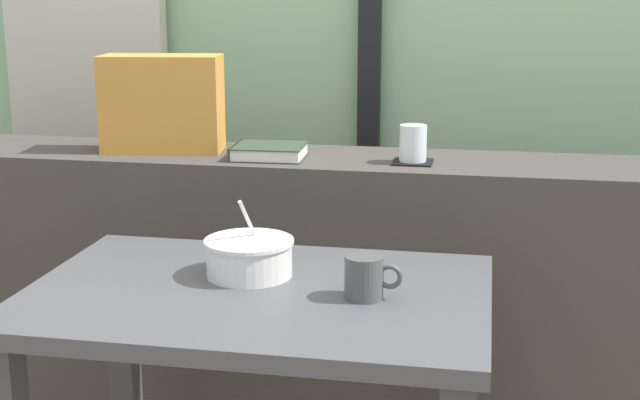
# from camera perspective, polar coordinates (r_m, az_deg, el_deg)

# --- Properties ---
(dark_console_ledge) EXTENTS (2.80, 0.35, 0.85)m
(dark_console_ledge) POSITION_cam_1_polar(r_m,az_deg,el_deg) (2.46, 1.42, -7.02)
(dark_console_ledge) COLOR #423D38
(dark_console_ledge) RESTS_ON ground
(breakfast_table) EXTENTS (0.92, 0.63, 0.70)m
(breakfast_table) POSITION_cam_1_polar(r_m,az_deg,el_deg) (1.83, -3.98, -9.56)
(breakfast_table) COLOR #414145
(breakfast_table) RESTS_ON ground
(coaster_square) EXTENTS (0.10, 0.10, 0.00)m
(coaster_square) POSITION_cam_1_polar(r_m,az_deg,el_deg) (2.27, 5.98, 2.45)
(coaster_square) COLOR black
(coaster_square) RESTS_ON dark_console_ledge
(juice_glass) EXTENTS (0.07, 0.07, 0.09)m
(juice_glass) POSITION_cam_1_polar(r_m,az_deg,el_deg) (2.27, 6.01, 3.59)
(juice_glass) COLOR white
(juice_glass) RESTS_ON coaster_square
(closed_book) EXTENTS (0.19, 0.17, 0.03)m
(closed_book) POSITION_cam_1_polar(r_m,az_deg,el_deg) (2.33, -3.34, 3.14)
(closed_book) COLOR #334233
(closed_book) RESTS_ON dark_console_ledge
(throw_pillow) EXTENTS (0.34, 0.18, 0.26)m
(throw_pillow) POSITION_cam_1_polar(r_m,az_deg,el_deg) (2.45, -10.12, 6.13)
(throw_pillow) COLOR #D18938
(throw_pillow) RESTS_ON dark_console_ledge
(soup_bowl) EXTENTS (0.19, 0.19, 0.17)m
(soup_bowl) POSITION_cam_1_polar(r_m,az_deg,el_deg) (1.85, -4.58, -3.72)
(soup_bowl) COLOR silver
(soup_bowl) RESTS_ON breakfast_table
(ceramic_mug) EXTENTS (0.11, 0.08, 0.08)m
(ceramic_mug) POSITION_cam_1_polar(r_m,az_deg,el_deg) (1.72, 2.93, -4.98)
(ceramic_mug) COLOR #4C4C4C
(ceramic_mug) RESTS_ON breakfast_table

